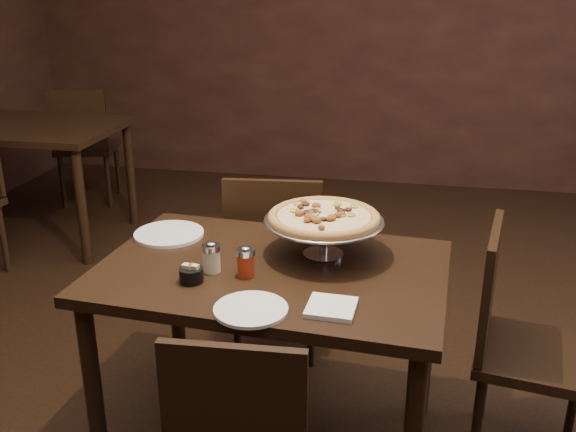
# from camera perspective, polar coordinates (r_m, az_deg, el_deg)

# --- Properties ---
(room) EXTENTS (6.04, 7.04, 2.84)m
(room) POSITION_cam_1_polar(r_m,az_deg,el_deg) (2.13, 2.77, 11.63)
(room) COLOR black
(room) RESTS_ON ground
(dining_table) EXTENTS (1.28, 0.90, 0.76)m
(dining_table) POSITION_cam_1_polar(r_m,az_deg,el_deg) (2.33, -1.45, -6.75)
(dining_table) COLOR black
(dining_table) RESTS_ON ground
(background_table) EXTENTS (1.28, 0.86, 0.80)m
(background_table) POSITION_cam_1_polar(r_m,az_deg,el_deg) (4.71, -22.42, 6.27)
(background_table) COLOR black
(background_table) RESTS_ON ground
(pizza_stand) EXTENTS (0.44, 0.44, 0.18)m
(pizza_stand) POSITION_cam_1_polar(r_m,az_deg,el_deg) (2.32, 3.21, -0.16)
(pizza_stand) COLOR #BABAC1
(pizza_stand) RESTS_ON dining_table
(parmesan_shaker) EXTENTS (0.06, 0.06, 0.11)m
(parmesan_shaker) POSITION_cam_1_polar(r_m,az_deg,el_deg) (2.24, -6.81, -3.68)
(parmesan_shaker) COLOR beige
(parmesan_shaker) RESTS_ON dining_table
(pepper_flake_shaker) EXTENTS (0.06, 0.06, 0.11)m
(pepper_flake_shaker) POSITION_cam_1_polar(r_m,az_deg,el_deg) (2.20, -3.78, -4.09)
(pepper_flake_shaker) COLOR maroon
(pepper_flake_shaker) RESTS_ON dining_table
(packet_caddy) EXTENTS (0.08, 0.08, 0.06)m
(packet_caddy) POSITION_cam_1_polar(r_m,az_deg,el_deg) (2.19, -8.60, -5.16)
(packet_caddy) COLOR black
(packet_caddy) RESTS_ON dining_table
(napkin_stack) EXTENTS (0.16, 0.16, 0.02)m
(napkin_stack) POSITION_cam_1_polar(r_m,az_deg,el_deg) (2.00, 3.87, -8.11)
(napkin_stack) COLOR white
(napkin_stack) RESTS_ON dining_table
(plate_left) EXTENTS (0.28, 0.28, 0.01)m
(plate_left) POSITION_cam_1_polar(r_m,az_deg,el_deg) (2.59, -10.53, -1.57)
(plate_left) COLOR white
(plate_left) RESTS_ON dining_table
(plate_near) EXTENTS (0.23, 0.23, 0.01)m
(plate_near) POSITION_cam_1_polar(r_m,az_deg,el_deg) (2.00, -3.33, -8.29)
(plate_near) COLOR white
(plate_near) RESTS_ON dining_table
(serving_spatula) EXTENTS (0.14, 0.14, 0.02)m
(serving_spatula) POSITION_cam_1_polar(r_m,az_deg,el_deg) (2.20, 1.78, -1.46)
(serving_spatula) COLOR #BABAC1
(serving_spatula) RESTS_ON pizza_stand
(chair_far) EXTENTS (0.47, 0.47, 0.92)m
(chair_far) POSITION_cam_1_polar(r_m,az_deg,el_deg) (2.98, -1.09, -3.78)
(chair_far) COLOR black
(chair_far) RESTS_ON ground
(chair_side) EXTENTS (0.49, 0.49, 0.91)m
(chair_side) POSITION_cam_1_polar(r_m,az_deg,el_deg) (2.53, 19.73, -10.11)
(chair_side) COLOR black
(chair_side) RESTS_ON ground
(bg_chair_far) EXTENTS (0.53, 0.53, 0.94)m
(bg_chair_far) POSITION_cam_1_polar(r_m,az_deg,el_deg) (5.31, -17.63, 6.30)
(bg_chair_far) COLOR black
(bg_chair_far) RESTS_ON ground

